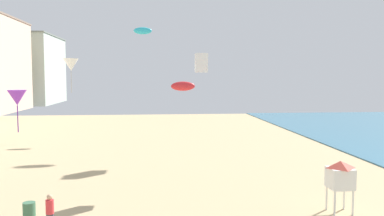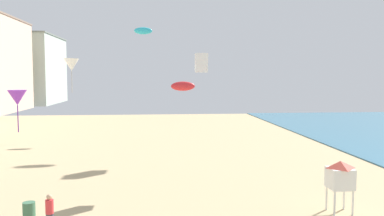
# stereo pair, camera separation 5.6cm
# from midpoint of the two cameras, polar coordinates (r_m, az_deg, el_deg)

# --- Properties ---
(boardwalk_hotel_distant) EXTENTS (17.84, 22.40, 16.66)m
(boardwalk_hotel_distant) POSITION_cam_midpoint_polar(r_m,az_deg,el_deg) (107.59, -23.30, 5.03)
(boardwalk_hotel_distant) COLOR #B7C6B2
(boardwalk_hotel_distant) RESTS_ON ground
(kite_flyer) EXTENTS (0.34, 0.34, 1.64)m
(kite_flyer) POSITION_cam_midpoint_polar(r_m,az_deg,el_deg) (18.56, -19.65, -13.63)
(kite_flyer) COLOR #383D4C
(kite_flyer) RESTS_ON ground
(lifeguard_stand) EXTENTS (1.10, 1.10, 2.55)m
(lifeguard_stand) POSITION_cam_midpoint_polar(r_m,az_deg,el_deg) (20.92, 20.26, -8.97)
(lifeguard_stand) COLOR white
(lifeguard_stand) RESTS_ON ground
(beach_trash_bin) EXTENTS (0.56, 0.56, 0.90)m
(beach_trash_bin) POSITION_cam_midpoint_polar(r_m,az_deg,el_deg) (20.27, -22.22, -13.54)
(beach_trash_bin) COLOR #3D6B4C
(beach_trash_bin) RESTS_ON ground
(kite_red_parafoil) EXTENTS (1.38, 0.38, 0.54)m
(kite_red_parafoil) POSITION_cam_midpoint_polar(r_m,az_deg,el_deg) (22.97, -1.37, 3.13)
(kite_red_parafoil) COLOR red
(kite_white_delta_2) EXTENTS (1.61, 1.61, 3.67)m
(kite_white_delta_2) POSITION_cam_midpoint_polar(r_m,az_deg,el_deg) (44.98, -16.87, 5.91)
(kite_white_delta_2) COLOR white
(kite_purple_delta) EXTENTS (1.13, 1.13, 2.57)m
(kite_purple_delta) POSITION_cam_midpoint_polar(r_m,az_deg,el_deg) (26.41, -23.68, 1.35)
(kite_purple_delta) COLOR purple
(kite_cyan_parafoil) EXTENTS (2.06, 0.57, 0.80)m
(kite_cyan_parafoil) POSITION_cam_midpoint_polar(r_m,az_deg,el_deg) (46.51, -7.06, 10.85)
(kite_cyan_parafoil) COLOR #2DB7CC
(kite_white_box) EXTENTS (0.76, 0.76, 1.20)m
(kite_white_box) POSITION_cam_midpoint_polar(r_m,az_deg,el_deg) (25.45, 1.26, 6.44)
(kite_white_box) COLOR white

